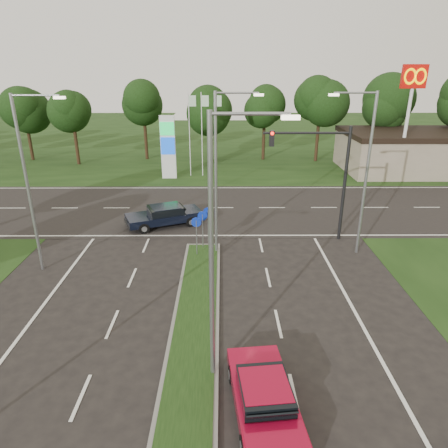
{
  "coord_description": "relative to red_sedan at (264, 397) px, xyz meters",
  "views": [
    {
      "loc": [
        1.13,
        -5.13,
        10.04
      ],
      "look_at": [
        1.24,
        14.95,
        2.2
      ],
      "focal_mm": 32.0,
      "sensor_mm": 36.0,
      "label": 1
    }
  ],
  "objects": [
    {
      "name": "verge_far",
      "position": [
        -2.41,
        50.66,
        -0.65
      ],
      "size": [
        160.0,
        50.0,
        0.02
      ],
      "primitive_type": "cube",
      "color": "black",
      "rests_on": "ground"
    },
    {
      "name": "cross_road",
      "position": [
        -2.41,
        19.66,
        -0.65
      ],
      "size": [
        160.0,
        12.0,
        0.02
      ],
      "primitive_type": "cube",
      "color": "black",
      "rests_on": "ground"
    },
    {
      "name": "median_kerb",
      "position": [
        -2.41,
        -0.34,
        -0.59
      ],
      "size": [
        2.0,
        26.0,
        0.12
      ],
      "primitive_type": "cube",
      "color": "slate",
      "rests_on": "ground"
    },
    {
      "name": "commercial_building",
      "position": [
        19.59,
        31.66,
        1.35
      ],
      "size": [
        16.0,
        9.0,
        4.0
      ],
      "primitive_type": "cube",
      "color": "gray",
      "rests_on": "ground"
    },
    {
      "name": "streetlight_median_near",
      "position": [
        -1.41,
        1.66,
        4.43
      ],
      "size": [
        2.53,
        0.22,
        9.0
      ],
      "color": "gray",
      "rests_on": "ground"
    },
    {
      "name": "streetlight_median_far",
      "position": [
        -1.41,
        11.66,
        4.43
      ],
      "size": [
        2.53,
        0.22,
        9.0
      ],
      "color": "gray",
      "rests_on": "ground"
    },
    {
      "name": "streetlight_left_far",
      "position": [
        -10.71,
        9.66,
        4.43
      ],
      "size": [
        2.53,
        0.22,
        9.0
      ],
      "color": "gray",
      "rests_on": "ground"
    },
    {
      "name": "streetlight_right_far",
      "position": [
        6.39,
        11.66,
        4.43
      ],
      "size": [
        2.53,
        0.22,
        9.0
      ],
      "rotation": [
        0.0,
        0.0,
        3.14
      ],
      "color": "gray",
      "rests_on": "ground"
    },
    {
      "name": "traffic_signal",
      "position": [
        4.78,
        13.66,
        4.01
      ],
      "size": [
        5.1,
        0.42,
        7.0
      ],
      "color": "black",
      "rests_on": "ground"
    },
    {
      "name": "median_signs",
      "position": [
        -2.41,
        12.06,
        1.07
      ],
      "size": [
        1.16,
        1.76,
        2.38
      ],
      "color": "gray",
      "rests_on": "ground"
    },
    {
      "name": "gas_pylon",
      "position": [
        -6.2,
        28.71,
        2.55
      ],
      "size": [
        5.8,
        1.26,
        8.0
      ],
      "color": "silver",
      "rests_on": "ground"
    },
    {
      "name": "mcdonalds_sign",
      "position": [
        15.59,
        27.64,
        7.34
      ],
      "size": [
        2.2,
        0.47,
        10.4
      ],
      "color": "silver",
      "rests_on": "ground"
    },
    {
      "name": "treeline_far",
      "position": [
        -2.31,
        35.6,
        6.18
      ],
      "size": [
        6.0,
        6.0,
        9.9
      ],
      "color": "black",
      "rests_on": "ground"
    },
    {
      "name": "red_sedan",
      "position": [
        0.0,
        0.0,
        0.0
      ],
      "size": [
        2.22,
        4.54,
        1.2
      ],
      "rotation": [
        0.0,
        0.0,
        0.1
      ],
      "color": "maroon",
      "rests_on": "ground"
    },
    {
      "name": "navy_sedan",
      "position": [
        -5.2,
        16.04,
        0.09
      ],
      "size": [
        5.4,
        3.78,
        1.37
      ],
      "rotation": [
        0.0,
        0.0,
        1.96
      ],
      "color": "black",
      "rests_on": "ground"
    }
  ]
}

